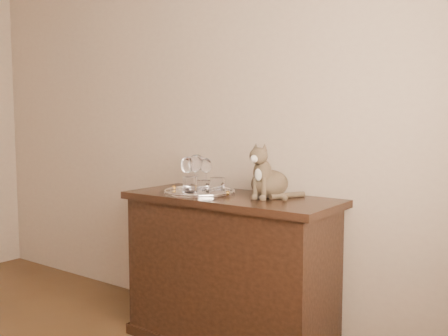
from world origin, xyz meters
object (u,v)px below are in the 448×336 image
Objects in this scene: tray at (200,193)px; wine_glass_d at (195,173)px; wine_glass_a at (197,172)px; wine_glass_b at (206,174)px; sideboard at (230,271)px; cat at (270,170)px; tumbler_a at (204,188)px; tumbler_b at (190,185)px; wine_glass_c at (187,174)px; tumbler_c at (217,186)px.

wine_glass_d is at bearing 175.78° from tray.
wine_glass_d is at bearing -58.07° from wine_glass_a.
wine_glass_b is (0.05, 0.02, -0.01)m from wine_glass_a.
sideboard is 0.61m from cat.
sideboard is 0.58m from wine_glass_b.
tumbler_a reaches higher than sideboard.
tray is at bearing 90.42° from tumbler_b.
wine_glass_b is 0.63× the size of cat.
tumbler_b is (0.00, -0.08, 0.05)m from tray.
wine_glass_b is 2.28× the size of tumbler_a.
wine_glass_b is 0.10m from wine_glass_d.
tray is at bearing -171.07° from sideboard.
tumbler_b is at bearing -149.21° from sideboard.
wine_glass_a is at bearing 137.12° from tumbler_a.
sideboard is at bearing 11.18° from wine_glass_c.
cat is (0.39, 0.19, 0.09)m from tumbler_b.
tumbler_b is (0.04, -0.09, -0.06)m from wine_glass_d.
wine_glass_a reaches higher than sideboard.
tumbler_c reaches higher than tumbler_a.
cat reaches higher than tumbler_a.
wine_glass_c is (-0.26, -0.05, 0.53)m from sideboard.
wine_glass_a is at bearing 97.02° from wine_glass_c.
wine_glass_a is 1.10× the size of wine_glass_b.
sideboard is 13.17× the size of tumbler_c.
sideboard is 12.87× the size of tumbler_b.
wine_glass_a is at bearing -176.80° from cat.
tumbler_b is at bearing -67.79° from wine_glass_d.
tray is at bearing -70.35° from wine_glass_b.
cat is (0.43, 0.00, 0.05)m from wine_glass_b.
wine_glass_c reaches higher than tumbler_a.
wine_glass_a is 0.48m from cat.
wine_glass_d reaches higher than tumbler_c.
wine_glass_d is at bearing 146.08° from tumbler_a.
wine_glass_b is (-0.23, 0.07, 0.53)m from sideboard.
wine_glass_b is 0.43m from cat.
tumbler_b is 0.15m from tumbler_c.
tumbler_c reaches higher than sideboard.
wine_glass_d is (0.04, 0.02, 0.00)m from wine_glass_c.
tumbler_a is (0.13, -0.09, -0.06)m from wine_glass_d.
wine_glass_d reaches higher than tumbler_b.
wine_glass_c reaches higher than wine_glass_b.
wine_glass_c is at bearing -105.60° from wine_glass_b.
tumbler_b is (0.09, -0.17, -0.05)m from wine_glass_a.
sideboard is 0.60m from wine_glass_a.
cat reaches higher than wine_glass_c.
wine_glass_d reaches higher than sideboard.
wine_glass_c is 0.04m from wine_glass_d.
wine_glass_d is (0.05, -0.08, 0.00)m from wine_glass_a.
cat is at bearing 2.85° from wine_glass_a.
tray is 0.43m from cat.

